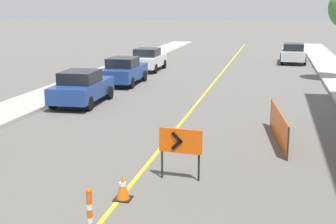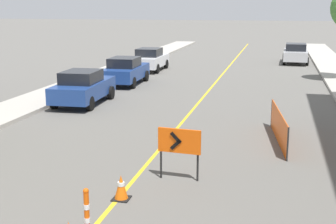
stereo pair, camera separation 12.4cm
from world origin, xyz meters
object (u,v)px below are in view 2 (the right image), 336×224
(traffic_cone_fourth, at_px, (121,187))
(parked_car_curb_mid, at_px, (125,71))
(parked_car_opposite_side, at_px, (296,53))
(parked_car_curb_far, at_px, (150,59))
(arrow_barricade_primary, at_px, (179,143))
(delineator_post_rear, at_px, (87,220))
(parked_car_curb_near, at_px, (83,87))

(traffic_cone_fourth, xyz_separation_m, parked_car_curb_mid, (-5.16, 15.97, 0.50))
(parked_car_opposite_side, bearing_deg, traffic_cone_fourth, -97.93)
(parked_car_curb_mid, height_order, parked_car_curb_far, same)
(traffic_cone_fourth, bearing_deg, parked_car_curb_far, 103.65)
(arrow_barricade_primary, xyz_separation_m, parked_car_opposite_side, (3.77, 27.11, -0.21))
(traffic_cone_fourth, distance_m, parked_car_opposite_side, 29.12)
(parked_car_curb_far, bearing_deg, traffic_cone_fourth, -76.64)
(delineator_post_rear, height_order, parked_car_curb_near, parked_car_curb_near)
(parked_car_curb_mid, bearing_deg, traffic_cone_fourth, -73.39)
(arrow_barricade_primary, bearing_deg, parked_car_curb_far, 113.07)
(arrow_barricade_primary, xyz_separation_m, parked_car_curb_near, (-6.40, 8.57, -0.21))
(parked_car_curb_near, bearing_deg, parked_car_curb_mid, 86.09)
(delineator_post_rear, distance_m, parked_car_opposite_side, 31.27)
(parked_car_opposite_side, bearing_deg, parked_car_curb_near, -117.10)
(parked_car_curb_near, xyz_separation_m, parked_car_curb_far, (-0.01, 11.81, 0.00))
(parked_car_curb_near, height_order, parked_car_curb_mid, same)
(parked_car_curb_far, xyz_separation_m, parked_car_opposite_side, (10.18, 6.74, 0.00))
(parked_car_curb_mid, bearing_deg, arrow_barricade_primary, -67.83)
(parked_car_opposite_side, bearing_deg, arrow_barricade_primary, -96.26)
(arrow_barricade_primary, height_order, parked_car_curb_near, parked_car_curb_near)
(delineator_post_rear, height_order, parked_car_curb_far, parked_car_curb_far)
(traffic_cone_fourth, bearing_deg, parked_car_curb_mid, 107.92)
(parked_car_curb_far, bearing_deg, arrow_barricade_primary, -72.82)
(traffic_cone_fourth, height_order, parked_car_curb_far, parked_car_curb_far)
(traffic_cone_fourth, distance_m, parked_car_curb_near, 11.49)
(delineator_post_rear, xyz_separation_m, parked_car_curb_near, (-5.39, 12.36, 0.30))
(parked_car_opposite_side, bearing_deg, parked_car_curb_far, -144.85)
(traffic_cone_fourth, bearing_deg, delineator_post_rear, -88.40)
(parked_car_curb_mid, xyz_separation_m, parked_car_curb_far, (-0.17, 6.00, 0.00))
(parked_car_curb_near, distance_m, parked_car_curb_far, 11.81)
(delineator_post_rear, bearing_deg, parked_car_opposite_side, 81.20)
(delineator_post_rear, relative_size, parked_car_curb_near, 0.26)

